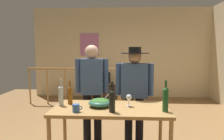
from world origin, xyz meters
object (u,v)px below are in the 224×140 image
(wine_glass, at_px, (129,98))
(wine_bottle_dark, at_px, (112,100))
(wine_bottle_clear, at_px, (61,95))
(mug_blue, at_px, (76,108))
(person_standing_right, at_px, (134,86))
(framed_picture, at_px, (89,45))
(serving_table, at_px, (111,113))
(wine_bottle_green, at_px, (166,99))
(wine_bottle_amber, at_px, (70,94))
(tv_console, at_px, (102,92))
(stair_railing, at_px, (90,81))
(person_standing_left, at_px, (92,86))
(flat_screen_tv, at_px, (101,78))
(salad_bowl, at_px, (100,102))

(wine_glass, xyz_separation_m, wine_bottle_dark, (-0.21, -0.25, 0.03))
(wine_glass, relative_size, wine_bottle_clear, 0.45)
(mug_blue, height_order, person_standing_right, person_standing_right)
(framed_picture, xyz_separation_m, wine_bottle_clear, (0.24, -3.85, -0.76))
(serving_table, bearing_deg, wine_bottle_green, -11.73)
(wine_bottle_green, bearing_deg, mug_blue, -176.04)
(wine_bottle_clear, relative_size, wine_bottle_dark, 0.99)
(wine_bottle_amber, distance_m, wine_bottle_dark, 0.69)
(wine_bottle_green, distance_m, wine_bottle_clear, 1.38)
(wine_bottle_dark, bearing_deg, wine_bottle_clear, 160.91)
(framed_picture, bearing_deg, mug_blue, -82.90)
(framed_picture, xyz_separation_m, mug_blue, (0.51, -4.11, -0.86))
(wine_bottle_clear, bearing_deg, serving_table, -4.06)
(framed_picture, distance_m, tv_console, 1.57)
(serving_table, xyz_separation_m, wine_bottle_green, (0.68, -0.14, 0.24))
(person_standing_right, bearing_deg, mug_blue, 54.22)
(tv_console, xyz_separation_m, wine_glass, (0.75, -3.55, 0.70))
(framed_picture, relative_size, tv_console, 0.78)
(stair_railing, height_order, wine_bottle_amber, wine_bottle_amber)
(tv_console, height_order, wine_bottle_green, wine_bottle_green)
(tv_console, relative_size, person_standing_left, 0.56)
(person_standing_right, bearing_deg, wine_bottle_clear, 35.81)
(framed_picture, bearing_deg, stair_railing, -81.03)
(wine_glass, relative_size, wine_bottle_green, 0.43)
(framed_picture, height_order, wine_bottle_amber, framed_picture)
(stair_railing, relative_size, person_standing_left, 1.63)
(framed_picture, height_order, wine_bottle_dark, framed_picture)
(stair_railing, distance_m, wine_bottle_dark, 3.23)
(flat_screen_tv, bearing_deg, wine_glass, -77.99)
(salad_bowl, bearing_deg, stair_railing, 102.16)
(flat_screen_tv, relative_size, wine_bottle_dark, 1.49)
(framed_picture, xyz_separation_m, flat_screen_tv, (0.41, -0.32, -1.03))
(tv_console, relative_size, wine_bottle_green, 2.32)
(wine_bottle_clear, relative_size, mug_blue, 3.01)
(serving_table, height_order, wine_bottle_amber, wine_bottle_amber)
(person_standing_left, bearing_deg, person_standing_right, 175.08)
(tv_console, relative_size, person_standing_right, 0.57)
(wine_bottle_dark, distance_m, person_standing_right, 0.92)
(serving_table, height_order, wine_bottle_green, wine_bottle_green)
(wine_bottle_dark, xyz_separation_m, person_standing_right, (0.32, 0.86, 0.01))
(wine_glass, bearing_deg, wine_bottle_clear, -179.60)
(wine_glass, bearing_deg, stair_railing, 109.39)
(flat_screen_tv, xyz_separation_m, wine_bottle_clear, (-0.17, -3.53, 0.27))
(mug_blue, bearing_deg, serving_table, 27.99)
(wine_bottle_amber, bearing_deg, serving_table, -13.51)
(framed_picture, xyz_separation_m, wine_bottle_green, (1.60, -4.04, -0.74))
(person_standing_right, bearing_deg, stair_railing, -58.77)
(stair_railing, bearing_deg, tv_console, 69.33)
(serving_table, distance_m, person_standing_left, 0.79)
(salad_bowl, xyz_separation_m, person_standing_left, (-0.20, 0.64, 0.10))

